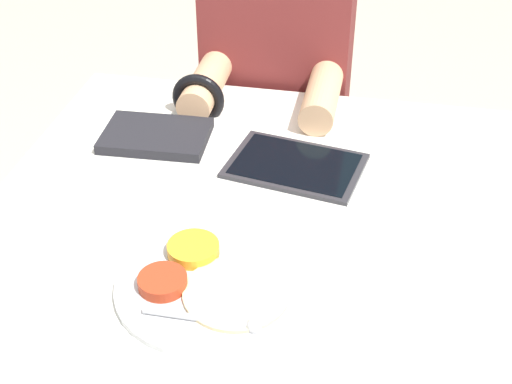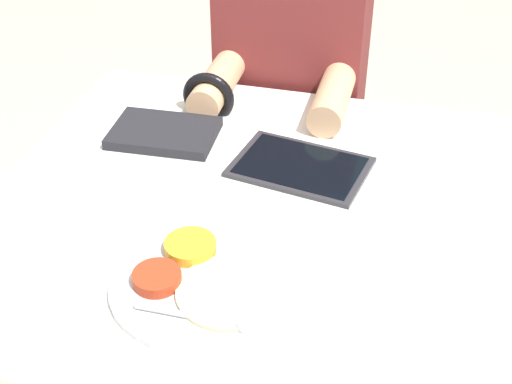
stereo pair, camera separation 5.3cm
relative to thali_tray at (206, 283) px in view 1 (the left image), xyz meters
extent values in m
cube|color=silver|center=(0.07, 0.20, -0.36)|extent=(1.00, 0.87, 0.70)
cylinder|color=#B7BABF|center=(0.00, 0.00, 0.00)|extent=(0.27, 0.27, 0.01)
cylinder|color=gold|center=(-0.03, 0.06, 0.01)|extent=(0.08, 0.08, 0.02)
cylinder|color=#A83319|center=(-0.06, -0.02, 0.01)|extent=(0.07, 0.07, 0.02)
cylinder|color=beige|center=(0.05, -0.01, 0.00)|extent=(0.16, 0.16, 0.01)
cylinder|color=#B7BABF|center=(0.01, -0.08, 0.01)|extent=(0.16, 0.01, 0.01)
sphere|color=#B7BABF|center=(0.09, -0.08, 0.01)|extent=(0.02, 0.02, 0.02)
cube|color=silver|center=(-0.20, 0.38, 0.00)|extent=(0.20, 0.15, 0.01)
cube|color=black|center=(-0.20, 0.38, 0.00)|extent=(0.21, 0.15, 0.02)
cube|color=#28282D|center=(0.08, 0.34, 0.00)|extent=(0.27, 0.20, 0.01)
cube|color=black|center=(0.08, 0.34, 0.00)|extent=(0.24, 0.18, 0.00)
cube|color=black|center=(-0.02, 0.76, -0.49)|extent=(0.30, 0.22, 0.44)
cube|color=maroon|center=(-0.02, 0.76, 0.01)|extent=(0.33, 0.20, 0.56)
cylinder|color=tan|center=(-0.14, 0.57, 0.03)|extent=(0.07, 0.22, 0.07)
cylinder|color=tan|center=(0.10, 0.57, 0.03)|extent=(0.07, 0.22, 0.07)
torus|color=black|center=(-0.14, 0.50, 0.03)|extent=(0.11, 0.02, 0.11)
camera|label=1|loc=(0.22, -0.74, 0.72)|focal=50.00mm
camera|label=2|loc=(0.27, -0.73, 0.72)|focal=50.00mm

